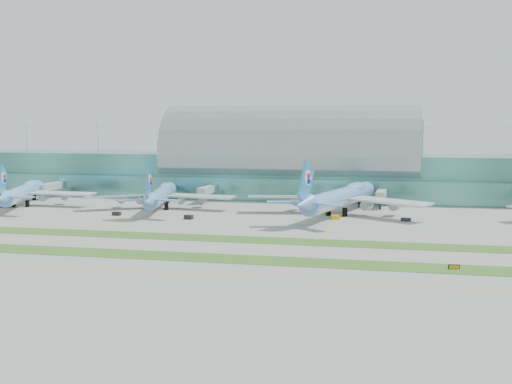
% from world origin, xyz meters
% --- Properties ---
extents(ground, '(700.00, 700.00, 0.00)m').
position_xyz_m(ground, '(0.00, 0.00, 0.00)').
color(ground, gray).
rests_on(ground, ground).
extents(terminal, '(340.00, 69.10, 36.00)m').
position_xyz_m(terminal, '(0.01, 128.79, 14.23)').
color(terminal, '#3D7A75').
rests_on(terminal, ground).
extents(grass_strip_near, '(420.00, 12.00, 0.08)m').
position_xyz_m(grass_strip_near, '(0.00, -28.00, 0.04)').
color(grass_strip_near, '#2D591E').
rests_on(grass_strip_near, ground).
extents(grass_strip_far, '(420.00, 12.00, 0.08)m').
position_xyz_m(grass_strip_far, '(0.00, 2.00, 0.04)').
color(grass_strip_far, '#2D591E').
rests_on(grass_strip_far, ground).
extents(taxiline_a, '(420.00, 0.35, 0.01)m').
position_xyz_m(taxiline_a, '(0.00, -48.00, 0.01)').
color(taxiline_a, yellow).
rests_on(taxiline_a, ground).
extents(taxiline_b, '(420.00, 0.35, 0.01)m').
position_xyz_m(taxiline_b, '(0.00, -14.00, 0.01)').
color(taxiline_b, yellow).
rests_on(taxiline_b, ground).
extents(taxiline_c, '(420.00, 0.35, 0.01)m').
position_xyz_m(taxiline_c, '(0.00, 18.00, 0.01)').
color(taxiline_c, yellow).
rests_on(taxiline_c, ground).
extents(taxiline_d, '(420.00, 0.35, 0.01)m').
position_xyz_m(taxiline_d, '(0.00, 40.00, 0.01)').
color(taxiline_d, yellow).
rests_on(taxiline_d, ground).
extents(airliner_a, '(58.91, 68.46, 19.42)m').
position_xyz_m(airliner_a, '(-102.52, 63.29, 5.99)').
color(airliner_a, '#65A2DF').
rests_on(airliner_a, ground).
extents(airliner_b, '(59.80, 68.92, 19.17)m').
position_xyz_m(airliner_b, '(-42.70, 67.73, 5.91)').
color(airliner_b, '#619ED6').
rests_on(airliner_b, ground).
extents(airliner_c, '(70.91, 81.62, 22.65)m').
position_xyz_m(airliner_c, '(30.40, 66.25, 6.99)').
color(airliner_c, '#649ADE').
rests_on(airliner_c, ground).
extents(gse_b, '(4.25, 2.32, 1.74)m').
position_xyz_m(gse_b, '(-106.14, 55.63, 0.87)').
color(gse_b, black).
rests_on(gse_b, ground).
extents(gse_c, '(3.12, 1.76, 1.43)m').
position_xyz_m(gse_c, '(-51.36, 44.00, 0.71)').
color(gse_c, black).
rests_on(gse_c, ground).
extents(gse_d, '(3.36, 2.36, 1.57)m').
position_xyz_m(gse_d, '(-21.63, 40.48, 0.78)').
color(gse_d, black).
rests_on(gse_d, ground).
extents(gse_e, '(3.54, 2.58, 1.55)m').
position_xyz_m(gse_e, '(30.06, 52.90, 0.77)').
color(gse_e, yellow).
rests_on(gse_e, ground).
extents(gse_f, '(3.61, 2.10, 1.28)m').
position_xyz_m(gse_f, '(55.06, 53.04, 0.64)').
color(gse_f, black).
rests_on(gse_f, ground).
extents(taxiway_sign_east, '(2.75, 0.85, 1.16)m').
position_xyz_m(taxiway_sign_east, '(68.55, -27.97, 0.58)').
color(taxiway_sign_east, black).
rests_on(taxiway_sign_east, ground).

